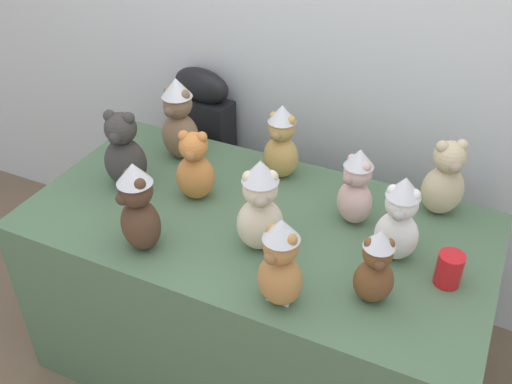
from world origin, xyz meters
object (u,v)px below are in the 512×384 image
(teddy_bear_cream, at_px, (260,207))
(party_cup_red, at_px, (449,269))
(teddy_bear_ginger, at_px, (195,168))
(teddy_bear_charcoal, at_px, (124,152))
(teddy_bear_mocha, at_px, (179,120))
(teddy_bear_caramel, at_px, (280,263))
(teddy_bear_chestnut, at_px, (376,267))
(teddy_bear_honey, at_px, (281,142))
(teddy_bear_blush, at_px, (356,187))
(teddy_bear_sand, at_px, (445,180))
(display_table, at_px, (256,296))
(teddy_bear_cocoa, at_px, (138,208))
(teddy_bear_snow, at_px, (399,220))
(instrument_case, at_px, (206,167))

(teddy_bear_cream, bearing_deg, party_cup_red, -18.98)
(teddy_bear_ginger, relative_size, teddy_bear_charcoal, 0.88)
(teddy_bear_mocha, relative_size, party_cup_red, 3.13)
(teddy_bear_caramel, relative_size, party_cup_red, 2.76)
(teddy_bear_chestnut, relative_size, teddy_bear_honey, 0.86)
(teddy_bear_honey, bearing_deg, teddy_bear_blush, -20.62)
(teddy_bear_mocha, distance_m, teddy_bear_sand, 1.02)
(teddy_bear_cream, distance_m, teddy_bear_blush, 0.35)
(display_table, height_order, party_cup_red, party_cup_red)
(teddy_bear_cocoa, bearing_deg, teddy_bear_cream, 53.08)
(display_table, distance_m, teddy_bear_sand, 0.83)
(teddy_bear_snow, height_order, teddy_bear_sand, teddy_bear_snow)
(display_table, xyz_separation_m, teddy_bear_caramel, (0.23, -0.32, 0.52))
(teddy_bear_ginger, xyz_separation_m, teddy_bear_mocha, (-0.20, 0.22, 0.04))
(display_table, height_order, teddy_bear_blush, teddy_bear_blush)
(instrument_case, xyz_separation_m, teddy_bear_ginger, (0.27, -0.52, 0.37))
(teddy_bear_ginger, relative_size, teddy_bear_chestnut, 1.05)
(party_cup_red, bearing_deg, teddy_bear_honey, 154.81)
(teddy_bear_cream, bearing_deg, teddy_bear_snow, -8.81)
(teddy_bear_charcoal, bearing_deg, teddy_bear_cream, -22.92)
(teddy_bear_sand, xyz_separation_m, teddy_bear_honey, (-0.60, -0.03, 0.01))
(teddy_bear_chestnut, bearing_deg, party_cup_red, 17.83)
(display_table, height_order, teddy_bear_honey, teddy_bear_honey)
(teddy_bear_chestnut, distance_m, teddy_bear_cream, 0.41)
(teddy_bear_snow, xyz_separation_m, teddy_bear_honey, (-0.51, 0.28, -0.00))
(teddy_bear_cocoa, bearing_deg, teddy_bear_chestnut, 34.67)
(display_table, xyz_separation_m, teddy_bear_mocha, (-0.45, 0.25, 0.54))
(teddy_bear_snow, relative_size, teddy_bear_sand, 1.05)
(teddy_bear_sand, height_order, teddy_bear_honey, teddy_bear_honey)
(teddy_bear_ginger, distance_m, teddy_bear_blush, 0.57)
(teddy_bear_caramel, relative_size, teddy_bear_honey, 1.00)
(teddy_bear_honey, bearing_deg, party_cup_red, -21.56)
(display_table, relative_size, instrument_case, 1.62)
(teddy_bear_snow, distance_m, teddy_bear_cream, 0.43)
(teddy_bear_cocoa, distance_m, teddy_bear_mocha, 0.56)
(teddy_bear_cocoa, distance_m, teddy_bear_caramel, 0.50)
(teddy_bear_blush, distance_m, party_cup_red, 0.40)
(instrument_case, relative_size, teddy_bear_caramel, 3.31)
(teddy_bear_mocha, xyz_separation_m, teddy_bear_blush, (0.76, -0.11, -0.03))
(instrument_case, bearing_deg, teddy_bear_snow, -19.35)
(teddy_bear_cream, xyz_separation_m, party_cup_red, (0.59, 0.09, -0.11))
(teddy_bear_caramel, distance_m, teddy_bear_honey, 0.67)
(teddy_bear_ginger, bearing_deg, teddy_bear_chestnut, -34.88)
(teddy_bear_cocoa, bearing_deg, instrument_case, 134.43)
(teddy_bear_blush, bearing_deg, teddy_bear_cocoa, -114.86)
(teddy_bear_chestnut, relative_size, teddy_bear_snow, 0.85)
(teddy_bear_cocoa, height_order, teddy_bear_snow, teddy_bear_cocoa)
(teddy_bear_cocoa, height_order, teddy_bear_cream, teddy_bear_cream)
(teddy_bear_blush, xyz_separation_m, teddy_bear_charcoal, (-0.84, -0.15, 0.00))
(teddy_bear_sand, bearing_deg, teddy_bear_cream, -170.99)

